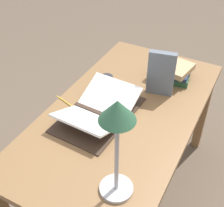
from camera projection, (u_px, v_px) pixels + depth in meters
ground_plane at (121, 190)px, 2.22m from camera, size 12.00×12.00×0.00m
reading_desk at (123, 123)px, 1.81m from camera, size 1.47×0.79×0.74m
open_book at (99, 111)px, 1.71m from camera, size 0.54×0.36×0.10m
book_stack_tall at (172, 71)px, 1.99m from camera, size 0.23×0.26×0.10m
book_standing_upright at (161, 74)px, 1.80m from camera, size 0.07×0.16×0.28m
reading_lamp at (117, 129)px, 1.12m from camera, size 0.15×0.15×0.49m
coffee_mug at (106, 83)px, 1.90m from camera, size 0.08×0.11×0.09m
pencil at (65, 102)px, 1.82m from camera, size 0.05×0.16×0.01m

